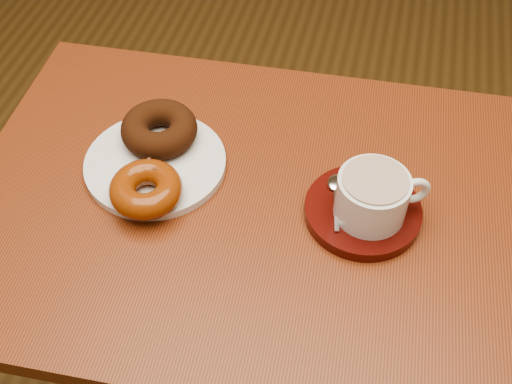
% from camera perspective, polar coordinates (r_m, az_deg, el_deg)
% --- Properties ---
extents(cafe_table, '(0.83, 0.64, 0.76)m').
position_cam_1_polar(cafe_table, '(1.02, -1.10, -4.99)').
color(cafe_table, brown).
rests_on(cafe_table, ground).
extents(donut_plate, '(0.24, 0.24, 0.01)m').
position_cam_1_polar(donut_plate, '(0.97, -8.93, 2.53)').
color(donut_plate, silver).
rests_on(donut_plate, cafe_table).
extents(donut_cinnamon, '(0.14, 0.14, 0.04)m').
position_cam_1_polar(donut_cinnamon, '(0.99, -8.60, 5.58)').
color(donut_cinnamon, '#37190B').
rests_on(donut_cinnamon, donut_plate).
extents(donut_caramel, '(0.13, 0.13, 0.04)m').
position_cam_1_polar(donut_caramel, '(0.91, -9.76, 0.26)').
color(donut_caramel, '#81380E').
rests_on(donut_caramel, donut_plate).
extents(saucer, '(0.19, 0.19, 0.02)m').
position_cam_1_polar(saucer, '(0.91, 9.46, -1.70)').
color(saucer, '#3E0C08').
rests_on(saucer, cafe_table).
extents(coffee_cup, '(0.13, 0.10, 0.07)m').
position_cam_1_polar(coffee_cup, '(0.87, 10.39, -0.34)').
color(coffee_cup, silver).
rests_on(coffee_cup, saucer).
extents(teaspoon, '(0.03, 0.10, 0.01)m').
position_cam_1_polar(teaspoon, '(0.92, 7.10, 0.39)').
color(teaspoon, silver).
rests_on(teaspoon, saucer).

